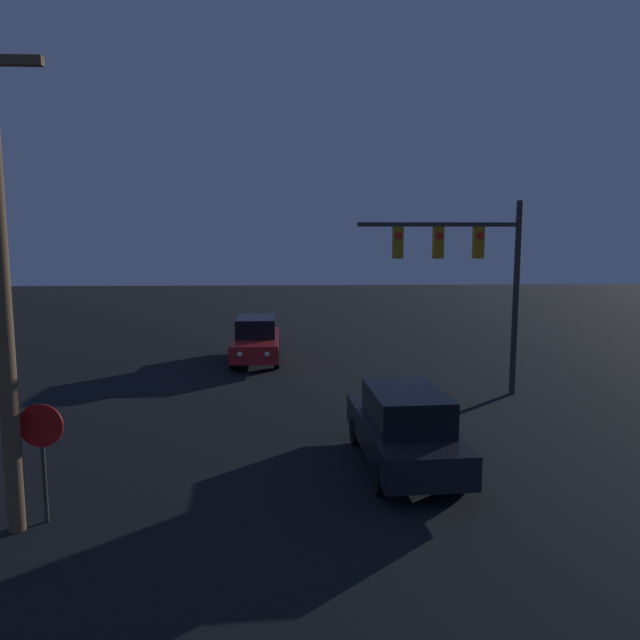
% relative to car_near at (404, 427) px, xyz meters
% --- Properties ---
extents(car_near, '(1.95, 4.60, 1.62)m').
position_rel_car_near_xyz_m(car_near, '(0.00, 0.00, 0.00)').
color(car_near, black).
rests_on(car_near, ground_plane).
extents(car_far, '(1.78, 4.55, 1.62)m').
position_rel_car_near_xyz_m(car_far, '(-3.64, 10.78, 0.00)').
color(car_far, '#B21E1E').
rests_on(car_far, ground_plane).
extents(traffic_signal_mast, '(4.72, 0.30, 5.63)m').
position_rel_car_near_xyz_m(traffic_signal_mast, '(2.81, 5.60, 3.07)').
color(traffic_signal_mast, '#2D2D2D').
rests_on(traffic_signal_mast, ground_plane).
extents(stop_sign, '(0.72, 0.07, 2.00)m').
position_rel_car_near_xyz_m(stop_sign, '(-6.30, -2.25, 0.58)').
color(stop_sign, '#2D2D2D').
rests_on(stop_sign, ground_plane).
extents(utility_pole, '(1.65, 0.28, 7.98)m').
position_rel_car_near_xyz_m(utility_pole, '(-6.66, -2.49, 3.34)').
color(utility_pole, brown).
rests_on(utility_pole, ground_plane).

